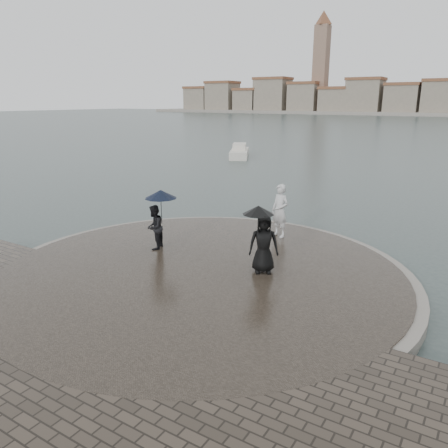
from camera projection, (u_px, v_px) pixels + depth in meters
The scene contains 6 objects.
ground at pixel (116, 330), 10.28m from camera, with size 400.00×400.00×0.00m, color #2B3835.
kerb_ring at pixel (201, 275), 13.09m from camera, with size 12.50×12.50×0.32m, color gray.
quay_tip at pixel (201, 275), 13.09m from camera, with size 11.90×11.90×0.36m, color #2D261E.
statue at pixel (280, 211), 15.91m from camera, with size 0.71×0.47×1.95m, color silver.
visitor_left at pixel (156, 216), 14.52m from camera, with size 1.18×1.08×2.04m.
visitor_right at pixel (263, 236), 12.59m from camera, with size 1.22×1.02×1.95m.
Camera 1 is at (7.04, -6.45, 5.23)m, focal length 35.00 mm.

